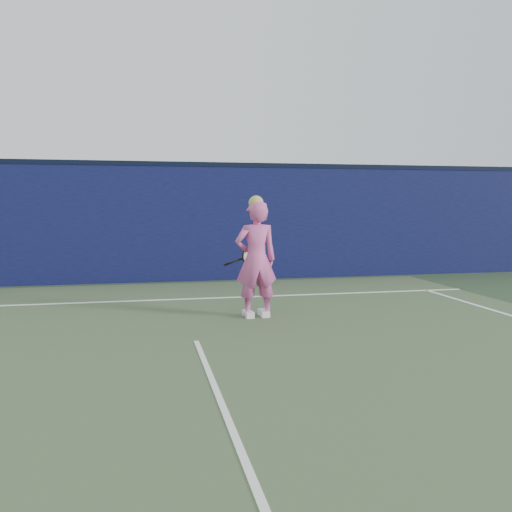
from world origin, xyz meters
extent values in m
plane|color=#263A24|center=(0.00, 0.00, 0.00)|extent=(80.00, 80.00, 0.00)
cube|color=#435434|center=(0.00, -2.00, 0.00)|extent=(11.00, 16.00, 0.01)
cube|color=#0C0D37|center=(0.00, 6.50, 1.25)|extent=(24.00, 0.40, 2.50)
cube|color=black|center=(0.00, 6.50, 2.55)|extent=(24.00, 0.42, 0.10)
imported|color=#D3529A|center=(1.03, 2.29, 0.87)|extent=(0.66, 0.46, 1.73)
sphere|color=tan|center=(1.03, 2.29, 1.70)|extent=(0.22, 0.22, 0.22)
cube|color=white|center=(1.15, 2.30, 0.05)|extent=(0.14, 0.29, 0.10)
cube|color=white|center=(0.91, 2.28, 0.05)|extent=(0.14, 0.29, 0.10)
torus|color=black|center=(1.03, 2.76, 0.87)|extent=(0.30, 0.20, 0.31)
torus|color=yellow|center=(1.03, 2.76, 0.87)|extent=(0.24, 0.15, 0.26)
cylinder|color=beige|center=(1.03, 2.76, 0.87)|extent=(0.24, 0.15, 0.25)
cylinder|color=black|center=(0.80, 2.72, 0.81)|extent=(0.28, 0.12, 0.10)
cylinder|color=black|center=(0.67, 2.70, 0.77)|extent=(0.13, 0.08, 0.07)
cube|color=white|center=(0.00, 4.00, 0.01)|extent=(11.00, 0.08, 0.01)
cube|color=white|center=(0.00, -2.00, 0.01)|extent=(0.06, 6.00, 0.01)
camera|label=1|loc=(-0.63, -5.53, 1.69)|focal=38.00mm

